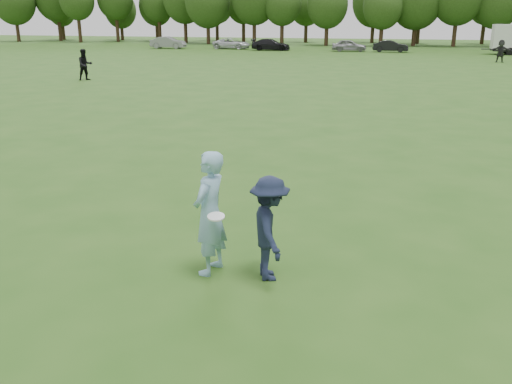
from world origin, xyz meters
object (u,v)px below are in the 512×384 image
car_e (349,45)px  car_f (391,46)px  defender (270,229)px  player_far_d (501,51)px  car_d (271,45)px  car_b (168,43)px  player_far_a (85,65)px  thrower (210,213)px  car_c (232,44)px

car_e → car_f: car_e is taller
defender → car_e: 60.19m
player_far_d → car_d: (-24.61, 12.14, -0.31)m
car_b → player_far_d: bearing=-111.9°
player_far_a → car_d: bearing=34.1°
car_d → car_b: bearing=82.9°
thrower → car_c: (-19.20, 61.21, -0.36)m
player_far_d → car_b: bearing=166.3°
car_b → car_f: (28.31, 0.07, -0.08)m
car_c → car_f: bearing=-90.3°
defender → car_e: (-5.02, 59.98, -0.14)m
defender → player_far_a: size_ratio=0.84×
car_b → car_d: car_b is taller
player_far_d → car_b: 40.48m
car_b → car_f: car_b is taller
car_b → thrower: bearing=-159.2°
defender → thrower: bearing=68.9°
car_f → car_d: bearing=92.7°
car_d → car_f: (14.42, 0.44, -0.02)m
car_d → defender: bearing=-171.8°
player_far_d → car_d: player_far_d is taller
thrower → car_d: bearing=-158.5°
defender → car_c: (-20.17, 61.17, -0.18)m
car_d → car_e: car_e is taller
thrower → car_b: bearing=-146.7°
thrower → car_f: 60.02m
car_c → car_e: 15.20m
car_c → car_f: 20.05m
defender → player_far_d: player_far_d is taller
thrower → car_c: bearing=-153.9°
car_b → car_e: 23.45m
thrower → player_far_d: 48.69m
player_far_d → car_e: bearing=144.4°
player_far_d → car_b: (-38.50, 12.51, -0.25)m
player_far_a → car_d: (3.92, 35.15, -0.31)m
defender → car_e: defender is taller
thrower → car_d: (-13.60, 59.57, -0.33)m
player_far_a → player_far_d: bearing=-10.7°
player_far_a → car_f: size_ratio=0.49×
thrower → defender: thrower is taller
defender → car_e: size_ratio=0.41×
car_b → car_f: bearing=-93.7°
thrower → player_far_a: 30.05m
thrower → car_d: thrower is taller
thrower → car_e: size_ratio=0.50×
car_f → car_c: bearing=87.5°
car_f → player_far_d: bearing=-140.1°
car_e → thrower: bearing=176.8°
player_far_d → car_c: player_far_d is taller
defender → car_f: 59.97m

